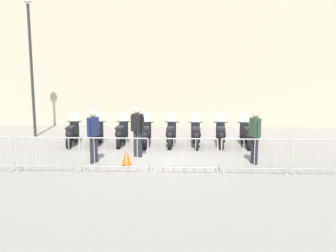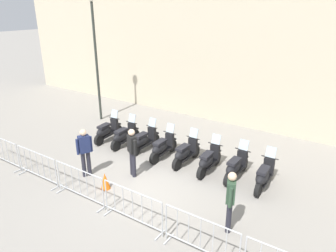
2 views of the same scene
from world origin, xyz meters
The scene contains 20 objects.
ground_plane centered at (0.00, 0.00, 0.00)m, with size 120.00×120.00×0.00m, color gray.
building_facade centered at (-0.81, 7.89, 5.63)m, with size 28.00×2.40×11.25m, color beige.
motorcycle_0 centered at (-3.58, 1.59, 0.45)m, with size 0.64×1.72×1.24m.
motorcycle_1 centered at (-2.61, 1.69, 0.45)m, with size 0.59×1.72×1.24m.
motorcycle_2 centered at (-1.66, 1.87, 0.45)m, with size 0.56×1.73×1.24m.
motorcycle_3 centered at (-0.68, 1.85, 0.45)m, with size 0.59×1.72×1.24m.
motorcycle_4 centered at (0.28, 2.03, 0.45)m, with size 0.56×1.73×1.24m.
motorcycle_5 centered at (1.25, 2.06, 0.45)m, with size 0.59×1.72×1.24m.
motorcycle_6 centered at (2.21, 2.25, 0.45)m, with size 0.56×1.73×1.24m.
motorcycle_7 centered at (3.18, 2.31, 0.45)m, with size 0.60×1.72×1.24m.
barrier_segment_1 centered at (-2.87, -2.01, 0.52)m, with size 1.94×0.62×1.07m.
barrier_segment_2 centered at (-0.84, -1.80, 0.52)m, with size 1.94×0.62×1.07m.
barrier_segment_3 centered at (1.19, -1.59, 0.52)m, with size 1.94×0.62×1.07m.
barrier_segment_4 centered at (3.21, -1.38, 0.52)m, with size 1.94×0.62×1.07m.
barrier_segment_5 centered at (5.24, -1.17, 0.52)m, with size 1.94×0.62×1.07m.
street_lamp centered at (-5.91, 3.16, 3.52)m, with size 0.36×0.36×5.85m.
officer_near_row_end centered at (3.30, -0.17, 0.98)m, with size 0.35×0.50×1.73m.
officer_mid_plaza centered at (-0.63, 0.23, 0.98)m, with size 0.52×0.34×1.73m.
officer_by_barriers centered at (-1.86, -0.79, 0.98)m, with size 0.33×0.52×1.73m.
traffic_cone centered at (-0.74, -0.93, 0.28)m, with size 0.32×0.32×0.55m, color orange.
Camera 1 is at (2.31, -12.69, 3.31)m, focal length 41.71 mm.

